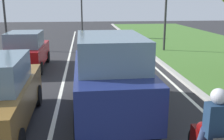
# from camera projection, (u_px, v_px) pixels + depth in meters

# --- Properties ---
(ground_plane) EXTENTS (60.00, 60.00, 0.00)m
(ground_plane) POSITION_uv_depth(u_px,v_px,m) (81.00, 67.00, 13.23)
(ground_plane) COLOR #262628
(lane_line_center) EXTENTS (0.12, 32.00, 0.01)m
(lane_line_center) POSITION_uv_depth(u_px,v_px,m) (67.00, 67.00, 13.16)
(lane_line_center) COLOR silver
(lane_line_center) RESTS_ON ground
(lane_line_right_edge) EXTENTS (0.12, 32.00, 0.01)m
(lane_line_right_edge) POSITION_uv_depth(u_px,v_px,m) (153.00, 65.00, 13.60)
(lane_line_right_edge) COLOR silver
(lane_line_right_edge) RESTS_ON ground
(curb_right) EXTENTS (0.24, 48.00, 0.12)m
(curb_right) POSITION_uv_depth(u_px,v_px,m) (162.00, 64.00, 13.64)
(curb_right) COLOR #9E9B93
(curb_right) RESTS_ON ground
(car_suv_ahead) EXTENTS (2.01, 4.52, 2.28)m
(car_suv_ahead) POSITION_uv_depth(u_px,v_px,m) (110.00, 75.00, 7.42)
(car_suv_ahead) COLOR navy
(car_suv_ahead) RESTS_ON ground
(car_hatchback_far) EXTENTS (1.73, 3.70, 1.78)m
(car_hatchback_far) POSITION_uv_depth(u_px,v_px,m) (27.00, 51.00, 12.67)
(car_hatchback_far) COLOR maroon
(car_hatchback_far) RESTS_ON ground
(rider_person) EXTENTS (0.50, 0.40, 1.16)m
(rider_person) POSITION_uv_depth(u_px,v_px,m) (216.00, 119.00, 4.62)
(rider_person) COLOR #192D47
(rider_person) RESTS_ON ground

